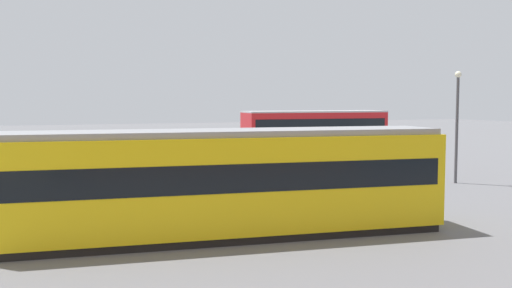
# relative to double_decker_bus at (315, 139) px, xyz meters

# --- Properties ---
(ground_plane) EXTENTS (160.00, 160.00, 0.00)m
(ground_plane) POSITION_rel_double_decker_bus_xyz_m (3.29, 3.58, -1.96)
(ground_plane) COLOR slate
(double_decker_bus) EXTENTS (10.14, 3.09, 3.83)m
(double_decker_bus) POSITION_rel_double_decker_bus_xyz_m (0.00, 0.00, 0.00)
(double_decker_bus) COLOR red
(double_decker_bus) RESTS_ON ground
(tram_yellow) EXTENTS (14.98, 4.04, 3.58)m
(tram_yellow) POSITION_rel_double_decker_bus_xyz_m (11.70, 16.55, -0.10)
(tram_yellow) COLOR yellow
(tram_yellow) RESTS_ON ground
(pedestrian_near_railing) EXTENTS (0.44, 0.44, 1.66)m
(pedestrian_near_railing) POSITION_rel_double_decker_bus_xyz_m (5.31, 7.15, -1.01)
(pedestrian_near_railing) COLOR #33384C
(pedestrian_near_railing) RESTS_ON ground
(pedestrian_crossing) EXTENTS (0.36, 0.34, 1.75)m
(pedestrian_crossing) POSITION_rel_double_decker_bus_xyz_m (3.06, 11.48, -0.95)
(pedestrian_crossing) COLOR #4C3F2D
(pedestrian_crossing) RESTS_ON ground
(pedestrian_railing) EXTENTS (6.55, 0.30, 1.08)m
(pedestrian_railing) POSITION_rel_double_decker_bus_xyz_m (8.92, 8.46, -1.23)
(pedestrian_railing) COLOR gray
(pedestrian_railing) RESTS_ON ground
(info_sign) EXTENTS (1.22, 0.12, 2.31)m
(info_sign) POSITION_rel_double_decker_bus_xyz_m (14.37, 7.78, -0.35)
(info_sign) COLOR slate
(info_sign) RESTS_ON ground
(street_lamp) EXTENTS (0.36, 0.36, 6.12)m
(street_lamp) POSITION_rel_double_decker_bus_xyz_m (-3.94, 9.26, 1.66)
(street_lamp) COLOR #4C4C51
(street_lamp) RESTS_ON ground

